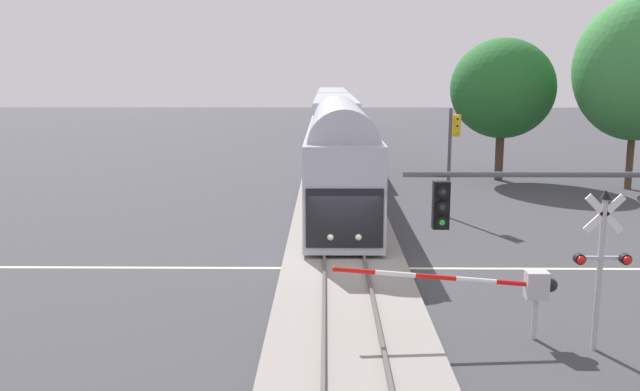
{
  "coord_description": "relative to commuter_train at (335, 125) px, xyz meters",
  "views": [
    {
      "loc": [
        -0.65,
        -22.53,
        6.78
      ],
      "look_at": [
        -0.9,
        3.27,
        2.0
      ],
      "focal_mm": 37.33,
      "sensor_mm": 36.0,
      "label": 1
    }
  ],
  "objects": [
    {
      "name": "commuter_train",
      "position": [
        0.0,
        0.0,
        0.0
      ],
      "size": [
        3.04,
        63.47,
        5.16
      ],
      "color": "#B2B7C1",
      "rests_on": "railway_track"
    },
    {
      "name": "oak_far_right",
      "position": [
        10.39,
        -10.54,
        3.06
      ],
      "size": [
        6.48,
        6.48,
        8.92
      ],
      "color": "#4C3828",
      "rests_on": "ground"
    },
    {
      "name": "crossing_gate_near",
      "position": [
        4.09,
        -36.48,
        -1.29
      ],
      "size": [
        5.75,
        0.4,
        1.93
      ],
      "color": "#B7B7BC",
      "rests_on": "ground"
    },
    {
      "name": "crossing_signal_mast",
      "position": [
        6.0,
        -37.18,
        -0.27
      ],
      "size": [
        1.36,
        0.44,
        4.04
      ],
      "color": "#B2B2B7",
      "rests_on": "ground"
    },
    {
      "name": "railway_track",
      "position": [
        -0.0,
        -30.23,
        -2.64
      ],
      "size": [
        4.4,
        80.0,
        0.32
      ],
      "color": "gray",
      "rests_on": "ground"
    },
    {
      "name": "traffic_signal_near_right",
      "position": [
        4.67,
        -39.18,
        1.03
      ],
      "size": [
        5.85,
        0.38,
        4.95
      ],
      "color": "#4C4C51",
      "rests_on": "ground"
    },
    {
      "name": "maple_right_background",
      "position": [
        17.19,
        -13.84,
        4.26
      ],
      "size": [
        7.14,
        7.14,
        11.12
      ],
      "color": "#4C3828",
      "rests_on": "ground"
    },
    {
      "name": "ground_plane",
      "position": [
        -0.0,
        -30.23,
        -2.73
      ],
      "size": [
        220.0,
        220.0,
        0.0
      ],
      "primitive_type": "plane",
      "color": "#3D3D42"
    },
    {
      "name": "traffic_signal_far_side",
      "position": [
        5.25,
        -21.81,
        0.73
      ],
      "size": [
        0.53,
        0.38,
        5.16
      ],
      "color": "#4C4C51",
      "rests_on": "ground"
    },
    {
      "name": "road_centre_stripe",
      "position": [
        -0.0,
        -30.23,
        -2.73
      ],
      "size": [
        44.0,
        0.2,
        0.01
      ],
      "color": "beige",
      "rests_on": "ground"
    }
  ]
}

